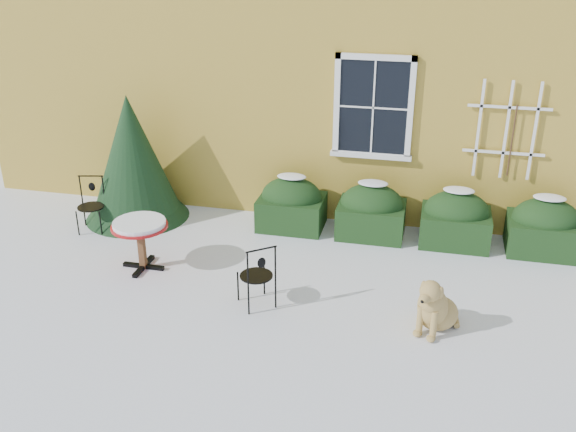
% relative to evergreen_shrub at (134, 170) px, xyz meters
% --- Properties ---
extents(ground, '(80.00, 80.00, 0.00)m').
position_rel_evergreen_shrub_xyz_m(ground, '(2.95, -2.36, -0.85)').
color(ground, white).
rests_on(ground, ground).
extents(hedge_row, '(4.95, 0.80, 0.91)m').
position_rel_evergreen_shrub_xyz_m(hedge_row, '(4.60, 0.19, -0.44)').
color(hedge_row, black).
rests_on(hedge_row, ground).
extents(evergreen_shrub, '(1.74, 1.74, 2.10)m').
position_rel_evergreen_shrub_xyz_m(evergreen_shrub, '(0.00, 0.00, 0.00)').
color(evergreen_shrub, black).
rests_on(evergreen_shrub, ground).
extents(bistro_table, '(0.80, 0.80, 0.74)m').
position_rel_evergreen_shrub_xyz_m(bistro_table, '(0.87, -1.67, -0.23)').
color(bistro_table, black).
rests_on(bistro_table, ground).
extents(patio_chair_near, '(0.56, 0.56, 0.90)m').
position_rel_evergreen_shrub_xyz_m(patio_chair_near, '(2.76, -2.27, -0.40)').
color(patio_chair_near, black).
rests_on(patio_chair_near, ground).
extents(patio_chair_far, '(0.47, 0.47, 0.89)m').
position_rel_evergreen_shrub_xyz_m(patio_chair_far, '(-0.48, -0.63, -0.40)').
color(patio_chair_far, black).
rests_on(patio_chair_far, ground).
extents(dog, '(0.67, 0.83, 0.78)m').
position_rel_evergreen_shrub_xyz_m(dog, '(4.99, -2.33, -0.53)').
color(dog, tan).
rests_on(dog, ground).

